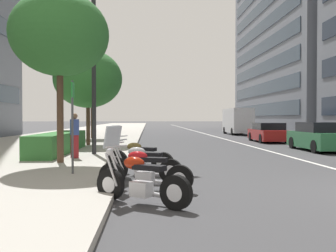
% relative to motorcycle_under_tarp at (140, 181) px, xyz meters
% --- Properties ---
extents(sidewalk_right_plaza, '(160.00, 10.71, 0.15)m').
position_rel_motorcycle_under_tarp_xyz_m(sidewalk_right_plaza, '(30.05, 5.86, -0.36)').
color(sidewalk_right_plaza, '#A39E93').
rests_on(sidewalk_right_plaza, ground).
extents(lane_centre_stripe, '(110.00, 0.16, 0.01)m').
position_rel_motorcycle_under_tarp_xyz_m(lane_centre_stripe, '(35.05, -6.11, -0.43)').
color(lane_centre_stripe, silver).
rests_on(lane_centre_stripe, ground).
extents(motorcycle_under_tarp, '(1.33, 1.81, 1.47)m').
position_rel_motorcycle_under_tarp_xyz_m(motorcycle_under_tarp, '(0.00, 0.00, 0.00)').
color(motorcycle_under_tarp, black).
rests_on(motorcycle_under_tarp, ground).
extents(motorcycle_by_sign_pole, '(0.88, 2.12, 1.46)m').
position_rel_motorcycle_under_tarp_xyz_m(motorcycle_by_sign_pole, '(1.32, -0.05, -0.00)').
color(motorcycle_by_sign_pole, black).
rests_on(motorcycle_by_sign_pole, ground).
extents(motorcycle_second_in_row, '(0.86, 1.99, 1.08)m').
position_rel_motorcycle_under_tarp_xyz_m(motorcycle_second_in_row, '(2.50, -0.01, -0.03)').
color(motorcycle_second_in_row, black).
rests_on(motorcycle_second_in_row, ground).
extents(motorcycle_mid_row, '(1.03, 1.97, 1.11)m').
position_rel_motorcycle_under_tarp_xyz_m(motorcycle_mid_row, '(3.74, 0.11, -0.01)').
color(motorcycle_mid_row, black).
rests_on(motorcycle_mid_row, ground).
extents(car_lead_in_lane, '(4.27, 1.86, 1.42)m').
position_rel_motorcycle_under_tarp_xyz_m(car_lead_in_lane, '(11.10, -8.68, 0.24)').
color(car_lead_in_lane, '#236038').
rests_on(car_lead_in_lane, ground).
extents(car_following_behind, '(4.38, 2.01, 1.31)m').
position_rel_motorcycle_under_tarp_xyz_m(car_following_behind, '(17.97, -8.36, 0.19)').
color(car_following_behind, maroon).
rests_on(car_following_behind, ground).
extents(delivery_van_ahead, '(5.33, 2.04, 2.60)m').
position_rel_motorcycle_under_tarp_xyz_m(delivery_van_ahead, '(29.78, -9.12, 0.95)').
color(delivery_van_ahead, silver).
rests_on(delivery_van_ahead, ground).
extents(parking_sign_by_curb, '(0.32, 0.06, 2.46)m').
position_rel_motorcycle_under_tarp_xyz_m(parking_sign_by_curb, '(2.97, 1.83, 1.20)').
color(parking_sign_by_curb, '#47494C').
rests_on(parking_sign_by_curb, sidewalk_right_plaza).
extents(street_lamp_with_banners, '(1.26, 2.14, 7.84)m').
position_rel_motorcycle_under_tarp_xyz_m(street_lamp_with_banners, '(8.46, 1.77, 4.44)').
color(street_lamp_with_banners, '#232326').
rests_on(street_lamp_with_banners, sidewalk_right_plaza).
extents(clipped_hedge_bed, '(6.80, 1.10, 0.84)m').
position_rel_motorcycle_under_tarp_xyz_m(clipped_hedge_bed, '(9.37, 3.69, 0.14)').
color(clipped_hedge_bed, '#337033').
rests_on(clipped_hedge_bed, sidewalk_right_plaza).
extents(street_tree_by_lamp_post, '(3.23, 3.23, 5.61)m').
position_rel_motorcycle_under_tarp_xyz_m(street_tree_by_lamp_post, '(5.51, 2.75, 3.94)').
color(street_tree_by_lamp_post, '#473323').
rests_on(street_tree_by_lamp_post, sidewalk_right_plaza).
extents(street_tree_mid_sidewalk, '(3.78, 3.78, 5.26)m').
position_rel_motorcycle_under_tarp_xyz_m(street_tree_mid_sidewalk, '(13.83, 3.17, 3.36)').
color(street_tree_mid_sidewalk, '#473323').
rests_on(street_tree_mid_sidewalk, sidewalk_right_plaza).
extents(street_tree_near_plaza_corner, '(3.17, 3.17, 5.63)m').
position_rel_motorcycle_under_tarp_xyz_m(street_tree_near_plaza_corner, '(20.65, 3.97, 3.99)').
color(street_tree_near_plaza_corner, '#473323').
rests_on(street_tree_near_plaza_corner, sidewalk_right_plaza).
extents(pedestrian_on_plaza, '(0.47, 0.39, 1.66)m').
position_rel_motorcycle_under_tarp_xyz_m(pedestrian_on_plaza, '(6.97, 2.57, 0.55)').
color(pedestrian_on_plaza, maroon).
rests_on(pedestrian_on_plaza, sidewalk_right_plaza).
extents(office_tower_far_left_down_avenue, '(28.01, 15.68, 33.88)m').
position_rel_motorcycle_under_tarp_xyz_m(office_tower_far_left_down_avenue, '(40.44, -22.51, 16.50)').
color(office_tower_far_left_down_avenue, slate).
rests_on(office_tower_far_left_down_avenue, ground).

